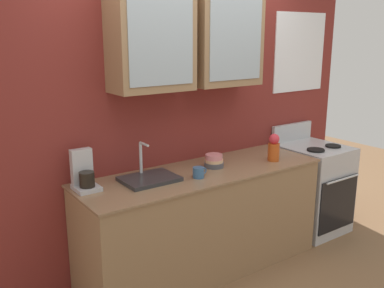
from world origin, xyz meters
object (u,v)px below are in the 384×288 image
at_px(sink_faucet, 149,178).
at_px(coffee_maker, 84,175).
at_px(bowl_stack, 214,161).
at_px(stove_range, 312,187).
at_px(vase, 274,148).
at_px(cup_near_sink, 199,172).

distance_m(sink_faucet, coffee_maker, 0.49).
height_order(bowl_stack, coffee_maker, coffee_maker).
bearing_deg(stove_range, vase, -170.33).
xyz_separation_m(cup_near_sink, coffee_maker, (-0.82, 0.28, 0.07)).
bearing_deg(stove_range, coffee_maker, 176.07).
bearing_deg(coffee_maker, bowl_stack, -6.50).
bearing_deg(sink_faucet, cup_near_sink, -24.75).
bearing_deg(cup_near_sink, sink_faucet, 155.25).
distance_m(sink_faucet, vase, 1.18).
xyz_separation_m(bowl_stack, cup_near_sink, (-0.27, -0.15, -0.01)).
height_order(bowl_stack, cup_near_sink, bowl_stack).
relative_size(stove_range, vase, 4.34).
height_order(stove_range, cup_near_sink, stove_range).
distance_m(vase, cup_near_sink, 0.82).
relative_size(bowl_stack, coffee_maker, 0.57).
xyz_separation_m(bowl_stack, vase, (0.55, -0.16, 0.07)).
xyz_separation_m(vase, coffee_maker, (-1.64, 0.28, -0.01)).
bearing_deg(cup_near_sink, bowl_stack, 29.35).
relative_size(stove_range, coffee_maker, 3.66).
xyz_separation_m(sink_faucet, bowl_stack, (0.62, -0.01, 0.03)).
distance_m(vase, coffee_maker, 1.66).
bearing_deg(cup_near_sink, coffee_maker, 161.42).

